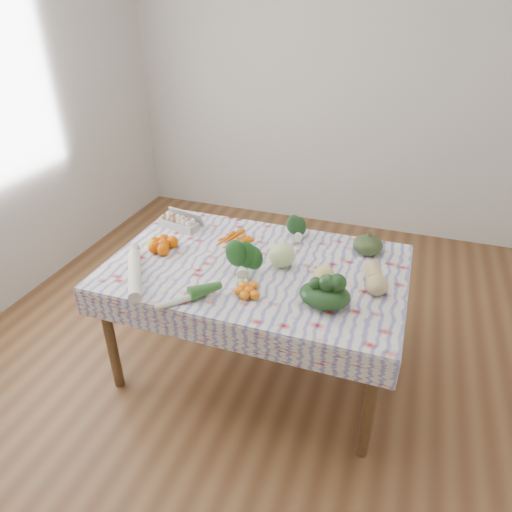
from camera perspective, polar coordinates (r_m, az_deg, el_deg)
ground at (r=3.06m, az=0.00°, el=-13.37°), size 4.50×4.50×0.00m
wall_back at (r=4.45m, az=10.24°, el=20.78°), size 4.00×0.04×2.80m
dining_table at (r=2.63m, az=0.00°, el=-2.66°), size 1.60×1.00×0.75m
tablecloth at (r=2.59m, az=0.00°, el=-1.22°), size 1.66×1.06×0.01m
egg_carton at (r=3.02m, az=-9.65°, el=4.09°), size 0.28×0.16×0.07m
carrot_bunch at (r=2.77m, az=-2.80°, el=1.72°), size 0.29×0.27×0.05m
kale_bunch at (r=2.85m, az=5.57°, el=3.27°), size 0.14×0.12×0.12m
kabocha_squash at (r=2.75m, az=13.83°, el=1.40°), size 0.18×0.18×0.11m
cabbage at (r=2.54m, az=3.25°, el=0.12°), size 0.19×0.19×0.14m
butternut_squash at (r=2.46m, az=14.68°, el=-2.53°), size 0.17×0.27×0.11m
orange_cluster at (r=2.77m, az=-11.49°, el=1.42°), size 0.24×0.24×0.08m
broccoli at (r=2.46m, az=-1.79°, el=-1.33°), size 0.21×0.21×0.12m
mandarin_cluster at (r=2.33m, az=-0.88°, el=-4.23°), size 0.23×0.23×0.05m
grapefruit at (r=2.43m, az=8.52°, el=-2.34°), size 0.14×0.14×0.11m
spinach_bag at (r=2.27m, az=8.60°, el=-4.86°), size 0.31×0.28×0.11m
daikon at (r=2.53m, az=-14.95°, el=-2.21°), size 0.31×0.43×0.07m
leek at (r=2.31m, az=-8.47°, el=-5.18°), size 0.26×0.28×0.04m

